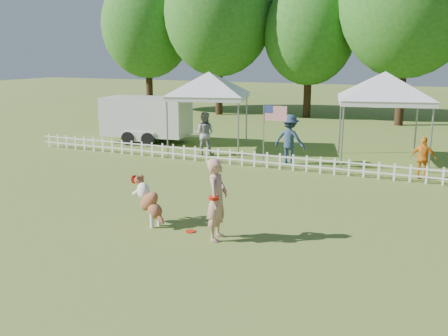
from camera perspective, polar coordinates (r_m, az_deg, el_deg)
name	(u,v)px	position (r m, az deg, el deg)	size (l,w,h in m)	color
ground	(180,227)	(12.34, -5.08, -6.77)	(120.00, 120.00, 0.00)	#4A6B21
picket_fence	(273,161)	(18.43, 5.67, 0.82)	(22.00, 0.08, 0.60)	white
handler	(217,199)	(11.26, -0.78, -3.61)	(0.69, 0.45, 1.89)	tan
dog	(149,201)	(12.46, -8.52, -3.80)	(1.14, 0.38, 1.18)	brown
frisbee_on_turf	(190,231)	(12.02, -3.86, -7.23)	(0.24, 0.24, 0.02)	red
canopy_tent_left	(209,112)	(21.82, -1.73, 6.39)	(3.22, 3.22, 3.32)	silver
canopy_tent_right	(382,119)	(20.19, 17.64, 5.40)	(3.31, 3.31, 3.42)	silver
cargo_trailer	(147,119)	(24.15, -8.84, 5.52)	(4.98, 2.19, 2.19)	silver
flag_pole	(264,136)	(18.49, 4.55, 3.67)	(0.91, 0.09, 2.37)	gray
spectator_a	(204,134)	(20.83, -2.28, 3.95)	(0.87, 0.68, 1.80)	gray
spectator_b	(290,140)	(19.20, 7.52, 3.25)	(1.23, 0.71, 1.91)	#273B53
spectator_c	(423,158)	(18.05, 21.81, 1.05)	(0.84, 0.35, 1.44)	orange
tree_far_left	(148,35)	(38.25, -8.71, 14.82)	(6.60, 6.60, 11.00)	#255719
tree_left	(219,25)	(34.91, -0.59, 15.98)	(7.40, 7.40, 12.00)	#255719
tree_center_left	(309,42)	(33.75, 9.72, 14.04)	(6.00, 6.00, 9.80)	#255719
tree_center_right	(407,15)	(31.27, 20.18, 16.13)	(7.60, 7.60, 12.60)	#255719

